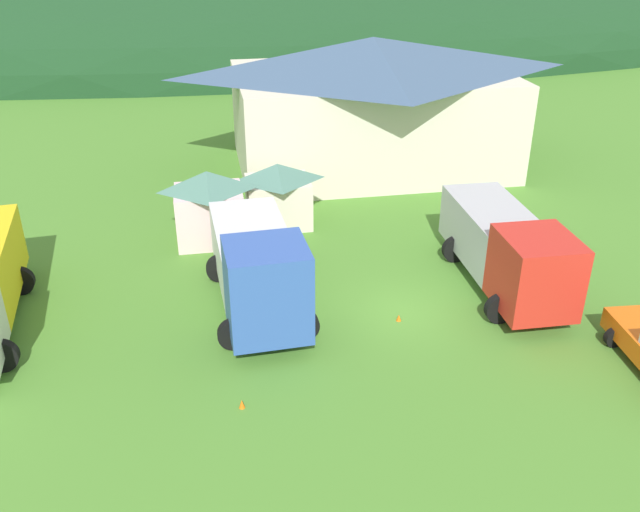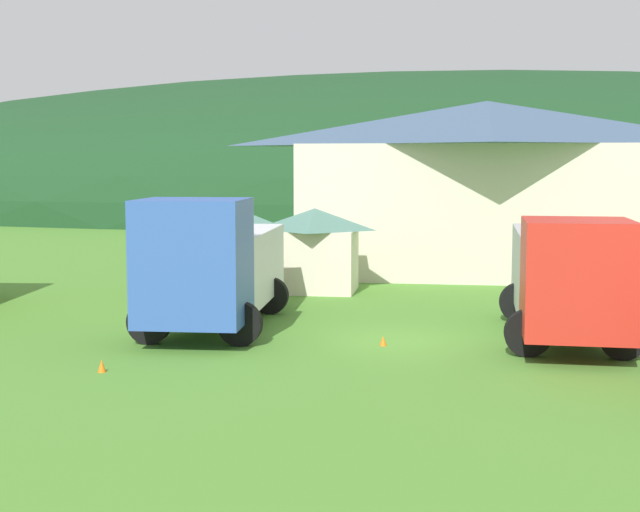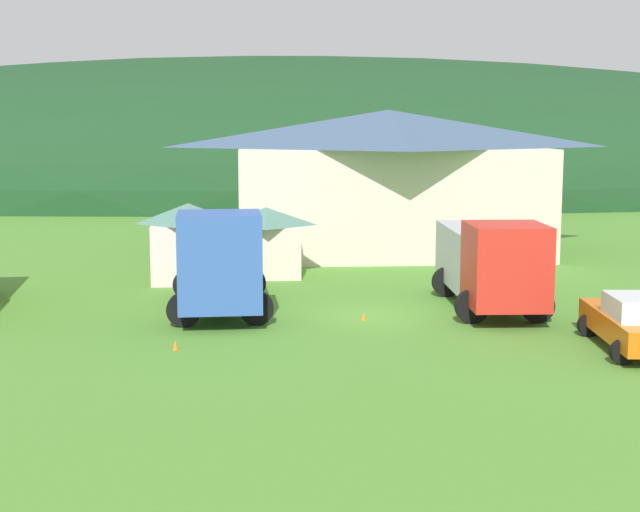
{
  "view_description": "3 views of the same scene",
  "coord_description": "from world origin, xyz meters",
  "px_view_note": "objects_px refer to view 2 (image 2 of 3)",
  "views": [
    {
      "loc": [
        -6.73,
        -19.77,
        12.89
      ],
      "look_at": [
        -2.77,
        1.93,
        1.57
      ],
      "focal_mm": 37.91,
      "sensor_mm": 36.0,
      "label": 1
    },
    {
      "loc": [
        1.3,
        -22.29,
        4.54
      ],
      "look_at": [
        -2.94,
        6.03,
        1.51
      ],
      "focal_mm": 50.43,
      "sensor_mm": 36.0,
      "label": 2
    },
    {
      "loc": [
        -3.75,
        -30.59,
        6.47
      ],
      "look_at": [
        -1.59,
        3.14,
        1.62
      ],
      "focal_mm": 52.96,
      "sensor_mm": 36.0,
      "label": 3
    }
  ],
  "objects_px": {
    "depot_building": "(486,184)",
    "play_shed_pink": "(219,246)",
    "play_shed_cream": "(315,249)",
    "crane_truck_red": "(567,273)",
    "traffic_cone_mid_row": "(383,346)",
    "box_truck_blue": "(213,263)",
    "traffic_cone_near_pickup": "(102,372)"
  },
  "relations": [
    {
      "from": "depot_building",
      "to": "play_shed_pink",
      "type": "height_order",
      "value": "depot_building"
    },
    {
      "from": "play_shed_cream",
      "to": "play_shed_pink",
      "type": "height_order",
      "value": "play_shed_pink"
    },
    {
      "from": "depot_building",
      "to": "crane_truck_red",
      "type": "distance_m",
      "value": 14.88
    },
    {
      "from": "traffic_cone_mid_row",
      "to": "crane_truck_red",
      "type": "bearing_deg",
      "value": 18.1
    },
    {
      "from": "play_shed_cream",
      "to": "play_shed_pink",
      "type": "bearing_deg",
      "value": -158.55
    },
    {
      "from": "box_truck_blue",
      "to": "depot_building",
      "type": "bearing_deg",
      "value": 149.5
    },
    {
      "from": "play_shed_cream",
      "to": "depot_building",
      "type": "bearing_deg",
      "value": 49.86
    },
    {
      "from": "play_shed_cream",
      "to": "traffic_cone_mid_row",
      "type": "xyz_separation_m",
      "value": [
        3.1,
        -8.97,
        -1.5
      ]
    },
    {
      "from": "play_shed_pink",
      "to": "play_shed_cream",
      "type": "bearing_deg",
      "value": 21.45
    },
    {
      "from": "box_truck_blue",
      "to": "traffic_cone_mid_row",
      "type": "bearing_deg",
      "value": 68.93
    },
    {
      "from": "box_truck_blue",
      "to": "traffic_cone_mid_row",
      "type": "relative_size",
      "value": 16.06
    },
    {
      "from": "depot_building",
      "to": "traffic_cone_near_pickup",
      "type": "distance_m",
      "value": 22.01
    },
    {
      "from": "depot_building",
      "to": "play_shed_cream",
      "type": "height_order",
      "value": "depot_building"
    },
    {
      "from": "box_truck_blue",
      "to": "traffic_cone_near_pickup",
      "type": "xyz_separation_m",
      "value": [
        -1.06,
        -5.28,
        -1.79
      ]
    },
    {
      "from": "depot_building",
      "to": "crane_truck_red",
      "type": "height_order",
      "value": "depot_building"
    },
    {
      "from": "depot_building",
      "to": "box_truck_blue",
      "type": "distance_m",
      "value": 16.59
    },
    {
      "from": "box_truck_blue",
      "to": "play_shed_pink",
      "type": "bearing_deg",
      "value": -169.09
    },
    {
      "from": "traffic_cone_near_pickup",
      "to": "traffic_cone_mid_row",
      "type": "distance_m",
      "value": 6.88
    },
    {
      "from": "depot_building",
      "to": "play_shed_pink",
      "type": "bearing_deg",
      "value": -137.5
    },
    {
      "from": "box_truck_blue",
      "to": "traffic_cone_near_pickup",
      "type": "height_order",
      "value": "box_truck_blue"
    },
    {
      "from": "depot_building",
      "to": "play_shed_pink",
      "type": "relative_size",
      "value": 4.89
    },
    {
      "from": "depot_building",
      "to": "traffic_cone_near_pickup",
      "type": "relative_size",
      "value": 28.22
    },
    {
      "from": "play_shed_cream",
      "to": "crane_truck_red",
      "type": "distance_m",
      "value": 10.7
    },
    {
      "from": "play_shed_pink",
      "to": "depot_building",
      "type": "bearing_deg",
      "value": 42.5
    },
    {
      "from": "traffic_cone_near_pickup",
      "to": "crane_truck_red",
      "type": "bearing_deg",
      "value": 26.61
    },
    {
      "from": "box_truck_blue",
      "to": "crane_truck_red",
      "type": "distance_m",
      "value": 9.29
    },
    {
      "from": "depot_building",
      "to": "traffic_cone_mid_row",
      "type": "distance_m",
      "value": 16.82
    },
    {
      "from": "play_shed_cream",
      "to": "play_shed_pink",
      "type": "xyz_separation_m",
      "value": [
        -3.12,
        -1.23,
        0.15
      ]
    },
    {
      "from": "traffic_cone_near_pickup",
      "to": "traffic_cone_mid_row",
      "type": "bearing_deg",
      "value": 32.52
    },
    {
      "from": "play_shed_cream",
      "to": "crane_truck_red",
      "type": "relative_size",
      "value": 0.39
    },
    {
      "from": "depot_building",
      "to": "traffic_cone_mid_row",
      "type": "xyz_separation_m",
      "value": [
        -2.97,
        -16.16,
        -3.61
      ]
    },
    {
      "from": "play_shed_cream",
      "to": "play_shed_pink",
      "type": "distance_m",
      "value": 3.36
    }
  ]
}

